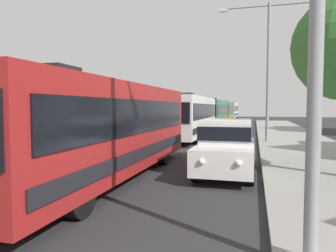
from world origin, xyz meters
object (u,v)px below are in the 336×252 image
white_suv (227,145)px  bus_second_in_line (189,116)px  bus_middle (212,113)px  bus_fourth_in_line (223,111)px  bus_rear (230,110)px  box_truck_oncoming (210,110)px  bus_lead (105,127)px  streetlamp_mid (268,57)px

white_suv → bus_second_in_line: bearing=107.8°
bus_middle → bus_fourth_in_line: bearing=90.0°
bus_rear → box_truck_oncoming: bus_rear is taller
bus_lead → white_suv: bearing=26.7°
bus_fourth_in_line → bus_rear: 13.66m
bus_second_in_line → bus_middle: bearing=90.0°
white_suv → streetlamp_mid: size_ratio=0.52×
bus_rear → white_suv: size_ratio=2.66×
white_suv → streetlamp_mid: 10.86m
bus_middle → bus_fourth_in_line: size_ratio=0.99×
bus_fourth_in_line → streetlamp_mid: (5.40, -28.05, 3.74)m
bus_lead → bus_second_in_line: 13.41m
box_truck_oncoming → bus_fourth_in_line: bearing=-71.6°
bus_second_in_line → bus_rear: size_ratio=0.89×
bus_second_in_line → bus_fourth_in_line: (0.00, 26.30, 0.00)m
streetlamp_mid → white_suv: bearing=-99.9°
box_truck_oncoming → bus_middle: bearing=-81.9°
bus_fourth_in_line → box_truck_oncoming: bus_fourth_in_line is taller
box_truck_oncoming → streetlamp_mid: bearing=-77.1°
box_truck_oncoming → bus_lead: bearing=-86.2°
bus_second_in_line → white_suv: size_ratio=2.37×
bus_rear → white_suv: bearing=-85.9°
bus_second_in_line → box_truck_oncoming: 36.38m
bus_rear → box_truck_oncoming: (-3.30, -3.73, 0.01)m
bus_lead → bus_second_in_line: same height
bus_second_in_line → bus_fourth_in_line: bearing=90.0°
bus_rear → streetlamp_mid: 42.23m
bus_fourth_in_line → bus_middle: bearing=-90.0°
bus_lead → bus_rear: (0.00, 53.37, 0.00)m
box_truck_oncoming → streetlamp_mid: 39.15m
bus_lead → bus_second_in_line: size_ratio=1.02×
bus_rear → bus_fourth_in_line: bearing=-90.0°
bus_lead → bus_rear: bearing=90.0°
bus_fourth_in_line → streetlamp_mid: size_ratio=1.38×
bus_rear → box_truck_oncoming: 4.98m
bus_rear → bus_middle: bearing=-90.0°
box_truck_oncoming → streetlamp_mid: streetlamp_mid is taller
white_suv → box_truck_oncoming: box_truck_oncoming is taller
streetlamp_mid → bus_fourth_in_line: bearing=100.9°
white_suv → bus_fourth_in_line: bearing=95.6°
bus_middle → streetlamp_mid: 16.20m
bus_middle → bus_second_in_line: bearing=-90.0°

